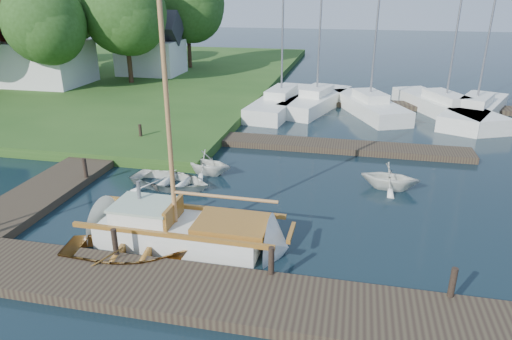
% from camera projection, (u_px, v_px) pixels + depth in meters
% --- Properties ---
extents(ground, '(160.00, 160.00, 0.00)m').
position_uv_depth(ground, '(256.00, 200.00, 17.09)').
color(ground, black).
rests_on(ground, ground).
extents(near_dock, '(18.00, 2.20, 0.30)m').
position_uv_depth(near_dock, '(206.00, 293.00, 11.58)').
color(near_dock, '#30241C').
rests_on(near_dock, ground).
extents(left_dock, '(2.20, 18.00, 0.30)m').
position_uv_depth(left_dock, '(91.00, 162.00, 20.43)').
color(left_dock, '#30241C').
rests_on(left_dock, ground).
extents(far_dock, '(14.00, 1.60, 0.30)m').
position_uv_depth(far_dock, '(323.00, 146.00, 22.54)').
color(far_dock, '#30241C').
rests_on(far_dock, ground).
extents(pontoon, '(30.00, 1.60, 0.30)m').
position_uv_depth(pontoon, '(459.00, 108.00, 29.58)').
color(pontoon, '#30241C').
rests_on(pontoon, ground).
extents(shore, '(50.00, 40.00, 0.50)m').
position_uv_depth(shore, '(13.00, 71.00, 42.51)').
color(shore, '#264B19').
rests_on(shore, ground).
extents(mooring_post_1, '(0.16, 0.16, 0.80)m').
position_uv_depth(mooring_post_1, '(115.00, 242.00, 12.88)').
color(mooring_post_1, black).
rests_on(mooring_post_1, near_dock).
extents(mooring_post_2, '(0.16, 0.16, 0.80)m').
position_uv_depth(mooring_post_2, '(271.00, 261.00, 11.99)').
color(mooring_post_2, black).
rests_on(mooring_post_2, near_dock).
extents(mooring_post_3, '(0.16, 0.16, 0.80)m').
position_uv_depth(mooring_post_3, '(453.00, 282.00, 11.10)').
color(mooring_post_3, black).
rests_on(mooring_post_3, near_dock).
extents(mooring_post_4, '(0.16, 0.16, 0.80)m').
position_uv_depth(mooring_post_4, '(85.00, 168.00, 18.21)').
color(mooring_post_4, black).
rests_on(mooring_post_4, left_dock).
extents(mooring_post_5, '(0.16, 0.16, 0.80)m').
position_uv_depth(mooring_post_5, '(140.00, 132.00, 22.75)').
color(mooring_post_5, black).
rests_on(mooring_post_5, left_dock).
extents(sailboat, '(7.17, 2.06, 9.83)m').
position_uv_depth(sailboat, '(187.00, 232.00, 14.10)').
color(sailboat, silver).
rests_on(sailboat, ground).
extents(dinghy, '(4.05, 3.15, 0.77)m').
position_uv_depth(dinghy, '(127.00, 247.00, 13.23)').
color(dinghy, brown).
rests_on(dinghy, ground).
extents(tender_a, '(3.64, 2.86, 0.69)m').
position_uv_depth(tender_a, '(171.00, 179.00, 18.10)').
color(tender_a, silver).
rests_on(tender_a, ground).
extents(tender_b, '(2.52, 2.29, 1.16)m').
position_uv_depth(tender_b, '(207.00, 161.00, 19.28)').
color(tender_b, silver).
rests_on(tender_b, ground).
extents(tender_d, '(2.46, 2.20, 1.18)m').
position_uv_depth(tender_d, '(390.00, 175.00, 17.83)').
color(tender_d, silver).
rests_on(tender_d, ground).
extents(marina_boat_0, '(3.30, 8.99, 10.14)m').
position_uv_depth(marina_boat_0, '(281.00, 101.00, 29.77)').
color(marina_boat_0, silver).
rests_on(marina_boat_0, ground).
extents(marina_boat_1, '(4.40, 7.99, 9.84)m').
position_uv_depth(marina_boat_1, '(317.00, 100.00, 30.08)').
color(marina_boat_1, silver).
rests_on(marina_boat_1, ground).
extents(marina_boat_2, '(4.96, 7.46, 11.29)m').
position_uv_depth(marina_boat_2, '(369.00, 105.00, 28.68)').
color(marina_boat_2, silver).
rests_on(marina_boat_2, ground).
extents(marina_boat_3, '(5.90, 9.48, 11.87)m').
position_uv_depth(marina_boat_3, '(445.00, 106.00, 28.32)').
color(marina_boat_3, silver).
rests_on(marina_boat_3, ground).
extents(marina_boat_4, '(5.53, 8.81, 9.61)m').
position_uv_depth(marina_boat_4, '(475.00, 109.00, 27.64)').
color(marina_boat_4, silver).
rests_on(marina_boat_4, ground).
extents(house_a, '(6.30, 5.00, 6.29)m').
position_uv_depth(house_a, '(43.00, 51.00, 34.48)').
color(house_a, silver).
rests_on(house_a, shore).
extents(house_c, '(5.25, 4.00, 5.28)m').
position_uv_depth(house_c, '(151.00, 49.00, 38.88)').
color(house_c, silver).
rests_on(house_c, shore).
extents(tree_2, '(5.83, 5.75, 7.82)m').
position_uv_depth(tree_2, '(45.00, 22.00, 31.46)').
color(tree_2, '#332114').
rests_on(tree_2, shore).
extents(tree_3, '(6.41, 6.38, 8.74)m').
position_uv_depth(tree_3, '(125.00, 11.00, 34.10)').
color(tree_3, '#332114').
rests_on(tree_3, shore).
extents(tree_4, '(7.01, 7.01, 9.66)m').
position_uv_depth(tree_4, '(60.00, 1.00, 39.11)').
color(tree_4, '#332114').
rests_on(tree_4, shore).
extents(tree_7, '(6.83, 6.83, 9.38)m').
position_uv_depth(tree_7, '(187.00, 3.00, 40.82)').
color(tree_7, '#332114').
rests_on(tree_7, shore).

